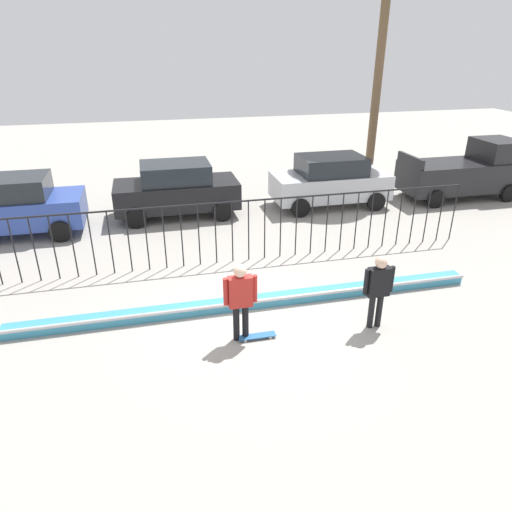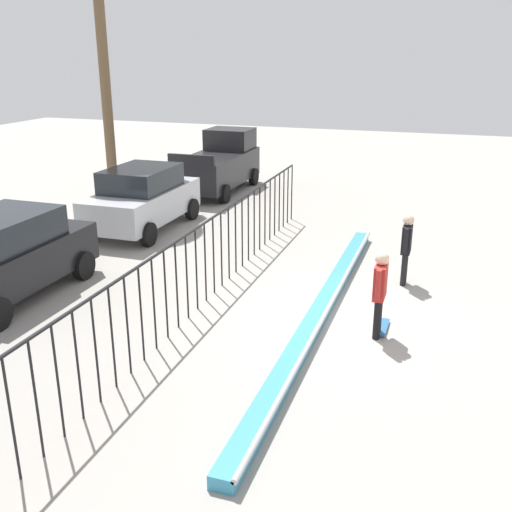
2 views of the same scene
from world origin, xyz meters
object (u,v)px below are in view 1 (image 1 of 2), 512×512
Objects in this scene: skateboard at (257,336)px; pickup_truck at (466,171)px; skateboarder at (240,296)px; camera_operator at (378,286)px; parked_car_blue at (12,206)px; parked_car_black at (177,189)px; parked_car_silver at (330,181)px.

pickup_truck reaches higher than skateboard.
skateboarder is 0.37× the size of pickup_truck.
camera_operator is (2.60, -0.15, 0.96)m from skateboard.
skateboard is at bearing -148.66° from pickup_truck.
parked_car_blue is at bearing 175.51° from pickup_truck.
skateboarder is 1.02× the size of camera_operator.
skateboarder is 13.09m from pickup_truck.
parked_car_blue and parked_car_black have the same top height.
camera_operator is 0.36× the size of pickup_truck.
parked_car_silver reaches higher than skateboarder.
camera_operator is 0.39× the size of parked_car_blue.
skateboard is 0.47× the size of camera_operator.
skateboarder is at bearing 21.74° from camera_operator.
parked_car_black is at bearing 172.54° from pickup_truck.
skateboard is 9.75m from parked_car_blue.
skateboard is at bearing 22.73° from camera_operator.
pickup_truck reaches higher than skateboarder.
pickup_truck is (10.68, 7.57, -0.00)m from skateboarder.
skateboard is 9.21m from parked_car_silver.
camera_operator is (2.94, -0.22, -0.03)m from skateboarder.
pickup_truck reaches higher than parked_car_blue.
skateboard is 2.78m from camera_operator.
skateboard is at bearing -81.07° from parked_car_black.
skateboarder is at bearing -149.77° from pickup_truck.
parked_car_silver reaches higher than skateboard.
parked_car_silver is (2.11, 8.01, -0.04)m from camera_operator.
parked_car_silver is (5.69, -0.24, 0.00)m from parked_car_black.
skateboard is at bearing -122.14° from parked_car_silver.
parked_car_silver is at bearing -0.37° from parked_car_black.
skateboard is at bearing -32.18° from skateboarder.
camera_operator is 11.64m from parked_car_blue.
pickup_truck is at bearing -1.93° from parked_car_blue.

